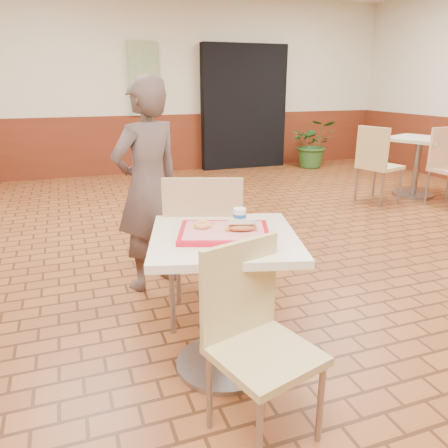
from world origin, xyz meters
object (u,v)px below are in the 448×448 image
object	(u,v)px
long_john_donut	(241,227)
potted_plant	(313,144)
chair_main_back	(204,244)
second_table	(418,157)
chair_second_left	(377,161)
customer	(148,187)
serving_tray	(224,232)
chair_main_front	(254,332)
main_table	(224,280)
ring_donut	(202,225)
paper_cup	(240,216)

from	to	relation	value
long_john_donut	potted_plant	world-z (taller)	potted_plant
chair_main_back	second_table	distance (m)	4.51
second_table	chair_second_left	distance (m)	0.82
customer	serving_tray	world-z (taller)	customer
chair_main_front	chair_second_left	world-z (taller)	chair_second_left
main_table	second_table	xyz separation A→B (m)	(3.90, 2.80, 0.02)
chair_main_back	chair_second_left	xyz separation A→B (m)	(3.05, 2.19, -0.00)
long_john_donut	potted_plant	size ratio (longest dim) A/B	0.19
long_john_donut	ring_donut	bearing A→B (deg)	144.58
serving_tray	customer	bearing A→B (deg)	98.29
ring_donut	chair_second_left	distance (m)	4.11
customer	long_john_donut	size ratio (longest dim) A/B	9.42
chair_main_front	second_table	distance (m)	5.11
customer	chair_second_left	size ratio (longest dim) A/B	1.58
main_table	chair_main_front	xyz separation A→B (m)	(-0.03, -0.47, -0.04)
ring_donut	chair_main_front	bearing A→B (deg)	-83.06
ring_donut	chair_second_left	world-z (taller)	chair_second_left
main_table	paper_cup	size ratio (longest dim) A/B	9.21
main_table	second_table	world-z (taller)	second_table
chair_main_front	ring_donut	bearing A→B (deg)	80.97
second_table	chair_second_left	size ratio (longest dim) A/B	0.81
chair_main_back	ring_donut	xyz separation A→B (m)	(-0.13, -0.40, 0.26)
chair_second_left	second_table	bearing A→B (deg)	-96.86
customer	ring_donut	bearing A→B (deg)	69.22
main_table	chair_main_back	xyz separation A→B (m)	(0.04, 0.48, 0.04)
serving_tray	long_john_donut	distance (m)	0.10
main_table	paper_cup	distance (m)	0.36
customer	second_table	bearing A→B (deg)	176.69
main_table	ring_donut	bearing A→B (deg)	139.94
second_table	chair_second_left	world-z (taller)	chair_second_left
chair_main_front	chair_main_back	distance (m)	0.95
potted_plant	customer	bearing A→B (deg)	-133.83
main_table	paper_cup	bearing A→B (deg)	30.44
customer	paper_cup	size ratio (longest dim) A/B	18.57
chair_main_back	paper_cup	bearing A→B (deg)	119.66
chair_main_back	serving_tray	distance (m)	0.53
serving_tray	long_john_donut	size ratio (longest dim) A/B	2.71
main_table	paper_cup	xyz separation A→B (m)	(0.11, 0.07, 0.33)
long_john_donut	chair_second_left	distance (m)	4.06
chair_main_front	ring_donut	xyz separation A→B (m)	(-0.07, 0.55, 0.34)
chair_main_back	potted_plant	world-z (taller)	chair_main_back
main_table	potted_plant	bearing A→B (deg)	54.79
second_table	chair_main_front	bearing A→B (deg)	-140.18
chair_main_back	long_john_donut	xyz separation A→B (m)	(0.04, -0.52, 0.27)
main_table	ring_donut	xyz separation A→B (m)	(-0.09, 0.08, 0.30)
ring_donut	customer	bearing A→B (deg)	94.13
second_table	potted_plant	bearing A→B (deg)	95.77
serving_tray	second_table	size ratio (longest dim) A/B	0.56
customer	potted_plant	xyz separation A→B (m)	(3.83, 3.99, -0.35)
paper_cup	customer	bearing A→B (deg)	104.27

